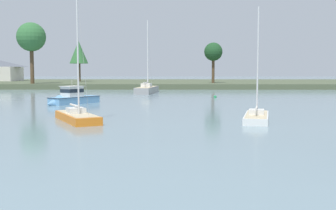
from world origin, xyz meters
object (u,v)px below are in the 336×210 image
mooring_buoy_green (215,97)px  sailboat_white (257,118)px  sailboat_grey (147,91)px  cruiser_skyblue (70,100)px  sailboat_orange (77,119)px

mooring_buoy_green → sailboat_white: bearing=-89.3°
sailboat_white → sailboat_grey: bearing=105.8°
sailboat_grey → cruiser_skyblue: 23.47m
sailboat_orange → cruiser_skyblue: size_ratio=1.52×
cruiser_skyblue → sailboat_orange: bearing=-74.1°
cruiser_skyblue → mooring_buoy_green: 21.05m
sailboat_orange → cruiser_skyblue: sailboat_orange is taller
sailboat_orange → sailboat_white: sailboat_orange is taller
cruiser_skyblue → mooring_buoy_green: (17.70, 11.38, -0.38)m
sailboat_orange → sailboat_grey: 38.13m
sailboat_white → mooring_buoy_green: size_ratio=18.95×
cruiser_skyblue → mooring_buoy_green: cruiser_skyblue is taller
sailboat_orange → cruiser_skyblue: bearing=105.9°
sailboat_orange → sailboat_white: (13.54, 0.37, -0.02)m
sailboat_orange → mooring_buoy_green: size_ratio=21.83×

